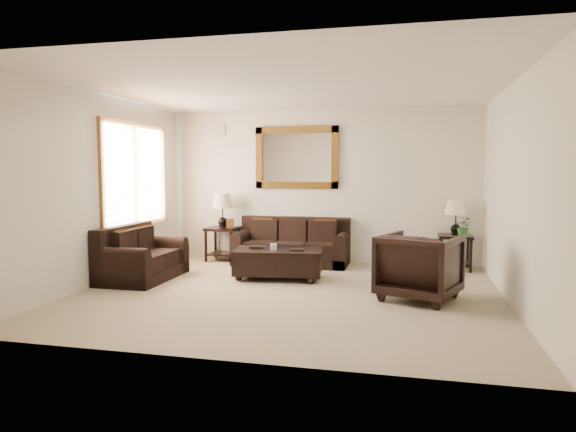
% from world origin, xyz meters
% --- Properties ---
extents(room, '(5.51, 5.01, 2.71)m').
position_xyz_m(room, '(0.00, 0.00, 1.35)').
color(room, tan).
rests_on(room, ground).
extents(window, '(0.07, 1.96, 1.66)m').
position_xyz_m(window, '(-2.70, 0.90, 1.55)').
color(window, white).
rests_on(window, room).
extents(mirror, '(1.50, 0.06, 1.10)m').
position_xyz_m(mirror, '(-0.43, 2.47, 1.85)').
color(mirror, '#4C290F').
rests_on(mirror, room).
extents(air_vent, '(0.25, 0.02, 0.18)m').
position_xyz_m(air_vent, '(-1.90, 2.48, 2.35)').
color(air_vent, '#999999').
rests_on(air_vent, room).
extents(sofa, '(1.95, 0.84, 0.80)m').
position_xyz_m(sofa, '(-0.43, 2.11, 0.29)').
color(sofa, black).
rests_on(sofa, room).
extents(loveseat, '(0.85, 1.42, 0.80)m').
position_xyz_m(loveseat, '(-2.36, 0.36, 0.29)').
color(loveseat, black).
rests_on(loveseat, room).
extents(end_table_left, '(0.55, 0.55, 1.21)m').
position_xyz_m(end_table_left, '(-1.73, 2.18, 0.79)').
color(end_table_left, black).
rests_on(end_table_left, room).
extents(end_table_right, '(0.52, 0.52, 1.15)m').
position_xyz_m(end_table_right, '(2.29, 2.20, 0.75)').
color(end_table_right, black).
rests_on(end_table_right, room).
extents(coffee_table, '(1.38, 0.84, 0.56)m').
position_xyz_m(coffee_table, '(-0.35, 0.85, 0.28)').
color(coffee_table, black).
rests_on(coffee_table, room).
extents(armchair, '(1.13, 1.10, 0.92)m').
position_xyz_m(armchair, '(1.68, 0.04, 0.46)').
color(armchair, black).
rests_on(armchair, floor).
extents(potted_plant, '(0.36, 0.38, 0.24)m').
position_xyz_m(potted_plant, '(2.40, 2.10, 0.69)').
color(potted_plant, '#255B1F').
rests_on(potted_plant, end_table_right).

